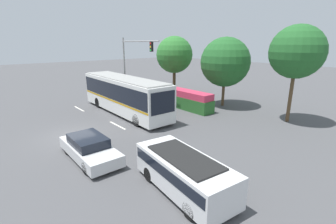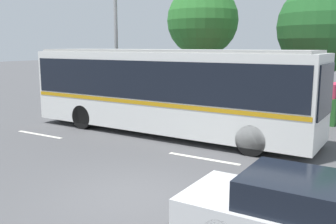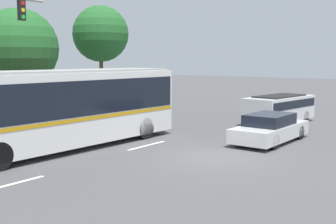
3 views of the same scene
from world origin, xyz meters
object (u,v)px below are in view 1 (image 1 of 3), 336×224
traffic_light_pole (132,60)px  street_tree_right (297,52)px  city_bus (124,93)px  suv_left_lane (184,171)px  street_tree_left (174,55)px  street_tree_centre (225,62)px  sedan_foreground (89,148)px

traffic_light_pole → street_tree_right: street_tree_right is taller
city_bus → traffic_light_pole: 5.08m
suv_left_lane → street_tree_right: size_ratio=0.69×
city_bus → traffic_light_pole: (-3.17, 2.93, 2.68)m
city_bus → street_tree_left: bearing=108.2°
street_tree_left → street_tree_centre: street_tree_left is taller
traffic_light_pole → street_tree_right: 15.38m
traffic_light_pole → street_tree_right: (14.10, 6.06, 1.04)m
city_bus → street_tree_left: 9.29m
street_tree_left → street_tree_right: 13.52m
sedan_foreground → street_tree_left: 17.90m
city_bus → street_tree_right: bearing=40.8°
city_bus → traffic_light_pole: traffic_light_pole is taller
suv_left_lane → traffic_light_pole: (-15.60, 7.26, 3.59)m
sedan_foreground → traffic_light_pole: 14.12m
city_bus → street_tree_left: street_tree_left is taller
street_tree_right → street_tree_left: bearing=-177.4°
suv_left_lane → street_tree_left: size_ratio=0.75×
sedan_foreground → suv_left_lane: bearing=19.3°
sedan_foreground → suv_left_lane: 5.94m
traffic_light_pole → street_tree_right: size_ratio=0.89×
sedan_foreground → street_tree_left: size_ratio=0.67×
suv_left_lane → street_tree_left: street_tree_left is taller
sedan_foreground → street_tree_left: bearing=123.2°
suv_left_lane → street_tree_left: bearing=146.2°
city_bus → street_tree_centre: 10.38m
street_tree_centre → street_tree_right: (6.74, -0.16, 1.16)m
street_tree_left → street_tree_centre: 6.80m
city_bus → street_tree_right: size_ratio=1.54×
sedan_foreground → traffic_light_pole: bearing=138.0°
suv_left_lane → street_tree_centre: 16.18m
city_bus → street_tree_left: (-2.56, 8.40, 3.04)m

